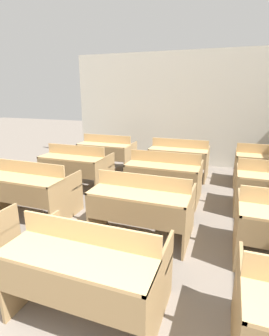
# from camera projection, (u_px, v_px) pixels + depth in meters

# --- Properties ---
(wall_back) EXTENTS (6.33, 0.06, 2.83)m
(wall_back) POSITION_uv_depth(u_px,v_px,m) (191.00, 110.00, 6.62)
(wall_back) COLOR beige
(wall_back) RESTS_ON ground_plane
(bench_front_center) EXTENTS (1.24, 0.84, 0.86)m
(bench_front_center) POSITION_uv_depth(u_px,v_px,m) (89.00, 266.00, 2.19)
(bench_front_center) COLOR #94754B
(bench_front_center) RESTS_ON ground_plane
(bench_second_left) EXTENTS (1.24, 0.84, 0.86)m
(bench_second_left) POSITION_uv_depth(u_px,v_px,m) (31.00, 187.00, 3.99)
(bench_second_left) COLOR #94754B
(bench_second_left) RESTS_ON ground_plane
(bench_second_center) EXTENTS (1.24, 0.84, 0.86)m
(bench_second_center) POSITION_uv_depth(u_px,v_px,m) (142.00, 204.00, 3.40)
(bench_second_center) COLOR #97784E
(bench_second_center) RESTS_ON ground_plane
(bench_third_left) EXTENTS (1.24, 0.84, 0.86)m
(bench_third_left) POSITION_uv_depth(u_px,v_px,m) (76.00, 165.00, 5.18)
(bench_third_left) COLOR #94754B
(bench_third_left) RESTS_ON ground_plane
(bench_third_center) EXTENTS (1.24, 0.84, 0.86)m
(bench_third_center) POSITION_uv_depth(u_px,v_px,m) (164.00, 174.00, 4.62)
(bench_third_center) COLOR #93754B
(bench_third_center) RESTS_ON ground_plane
(bench_back_left) EXTENTS (1.24, 0.84, 0.86)m
(bench_back_left) POSITION_uv_depth(u_px,v_px,m) (107.00, 151.00, 6.39)
(bench_back_left) COLOR #9A7B51
(bench_back_left) RESTS_ON ground_plane
(bench_back_center) EXTENTS (1.24, 0.84, 0.86)m
(bench_back_center) POSITION_uv_depth(u_px,v_px,m) (179.00, 157.00, 5.84)
(bench_back_center) COLOR #997A50
(bench_back_center) RESTS_ON ground_plane
(bench_back_right) EXTENTS (1.24, 0.84, 0.86)m
(bench_back_right) POSITION_uv_depth(u_px,v_px,m) (268.00, 165.00, 5.23)
(bench_back_right) COLOR #92744A
(bench_back_right) RESTS_ON ground_plane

